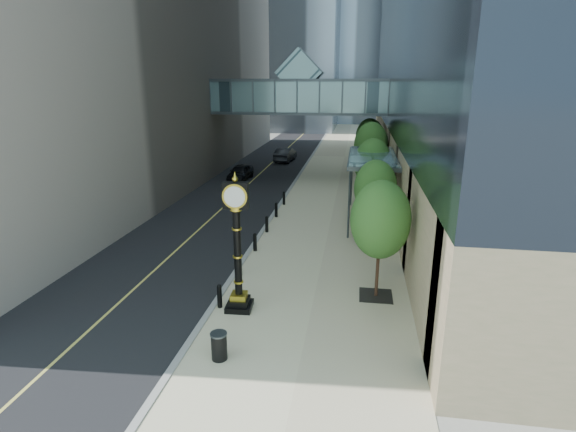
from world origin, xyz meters
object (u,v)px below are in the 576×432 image
object	(u,v)px
car_far	(285,155)
street_clock	(238,254)
pedestrian	(385,210)
trash_bin	(219,347)
car_near	(240,172)

from	to	relation	value
car_far	street_clock	bearing A→B (deg)	101.37
street_clock	pedestrian	distance (m)	14.48
trash_bin	car_far	size ratio (longest dim) A/B	0.19
pedestrian	car_near	xyz separation A→B (m)	(-12.68, 11.37, -0.14)
pedestrian	trash_bin	bearing A→B (deg)	84.27
street_clock	car_far	size ratio (longest dim) A/B	1.15
pedestrian	car_near	distance (m)	17.03
trash_bin	pedestrian	bearing A→B (deg)	69.34
car_near	pedestrian	bearing A→B (deg)	-38.90
pedestrian	car_near	world-z (taller)	pedestrian
trash_bin	pedestrian	distance (m)	17.44
pedestrian	car_far	xyz separation A→B (m)	(-10.14, 21.90, -0.07)
trash_bin	car_far	xyz separation A→B (m)	(-3.99, 38.22, 0.29)
street_clock	trash_bin	world-z (taller)	street_clock
street_clock	car_far	distance (m)	35.04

